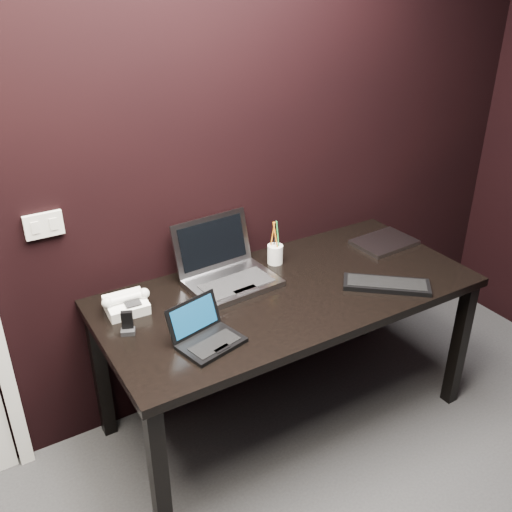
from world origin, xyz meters
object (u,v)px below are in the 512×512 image
silver_laptop (227,272)px  ext_keyboard (386,285)px  desk (288,304)px  netbook (206,336)px  closed_laptop (384,242)px  desk_phone (126,304)px  mobile_phone (128,325)px  pen_cup (275,253)px

silver_laptop → ext_keyboard: 0.72m
desk → ext_keyboard: ext_keyboard is taller
netbook → ext_keyboard: size_ratio=0.74×
closed_laptop → desk_phone: (-1.36, 0.08, 0.03)m
desk → closed_laptop: size_ratio=5.35×
netbook → silver_laptop: silver_laptop is taller
mobile_phone → pen_cup: (0.81, 0.19, 0.02)m
desk → mobile_phone: mobile_phone is taller
silver_laptop → desk_phone: 0.48m
desk → ext_keyboard: (0.39, -0.21, 0.09)m
silver_laptop → pen_cup: 0.29m
netbook → desk_phone: 0.41m
closed_laptop → silver_laptop: bearing=174.8°
desk → closed_laptop: (0.68, 0.12, 0.09)m
silver_laptop → desk_phone: size_ratio=2.01×
ext_keyboard → pen_cup: 0.55m
ext_keyboard → desk: bearing=151.5°
silver_laptop → desk: bearing=-44.9°
ext_keyboard → pen_cup: (-0.31, 0.45, 0.04)m
silver_laptop → netbook: bearing=-128.3°
ext_keyboard → pen_cup: size_ratio=1.72×
netbook → pen_cup: pen_cup is taller
ext_keyboard → mobile_phone: mobile_phone is taller
desk_phone → pen_cup: pen_cup is taller
netbook → mobile_phone: netbook is taller
netbook → desk_phone: bearing=117.2°
silver_laptop → pen_cup: (0.29, 0.04, 0.00)m
silver_laptop → closed_laptop: size_ratio=1.29×
ext_keyboard → desk_phone: 1.15m
desk_phone → pen_cup: bearing=3.2°
silver_laptop → closed_laptop: silver_laptop is taller
closed_laptop → ext_keyboard: bearing=-131.1°
desk_phone → pen_cup: size_ratio=0.93×
netbook → desk_phone: (-0.19, 0.37, 0.01)m
closed_laptop → mobile_phone: (-1.41, -0.07, 0.02)m
silver_laptop → desk_phone: (-0.48, -0.00, -0.01)m
ext_keyboard → mobile_phone: 1.15m
desk → pen_cup: pen_cup is taller
closed_laptop → desk: bearing=-169.8°
closed_laptop → desk_phone: desk_phone is taller
desk → netbook: 0.53m
netbook → ext_keyboard: 0.89m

